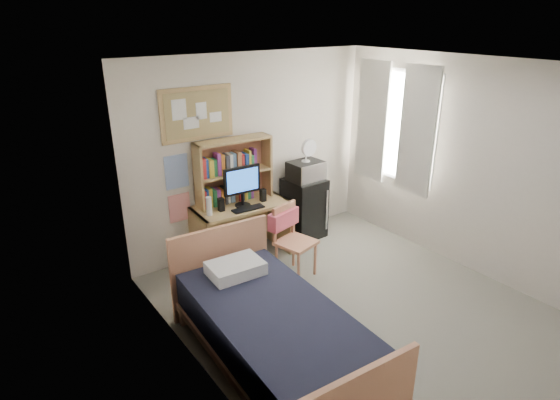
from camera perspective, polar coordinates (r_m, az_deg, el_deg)
floor at (r=5.36m, az=9.49°, el=-13.16°), size 3.60×4.20×0.02m
ceiling at (r=4.43m, az=11.64°, el=15.77°), size 3.60×4.20×0.02m
wall_back at (r=6.28m, az=-3.37°, el=5.76°), size 3.60×0.04×2.60m
wall_left at (r=3.75m, az=-9.27°, el=-6.04°), size 0.04×4.20×2.60m
wall_right at (r=6.11m, az=22.39°, el=3.64°), size 0.04×4.20×2.60m
window_unit at (r=6.67m, az=13.86°, el=8.78°), size 0.10×1.40×1.70m
curtain_left at (r=6.40m, az=16.38°, el=8.00°), size 0.04×0.55×1.70m
curtain_right at (r=6.91m, az=11.18°, el=9.43°), size 0.04×0.55×1.70m
bulletin_board at (r=5.75m, az=-10.08°, el=10.33°), size 0.94×0.03×0.64m
poster_wave at (r=5.80m, az=-12.51°, el=3.38°), size 0.30×0.01×0.42m
poster_japan at (r=5.96m, az=-12.14°, el=-0.91°), size 0.28×0.01×0.36m
desk at (r=6.15m, az=-4.72°, el=-3.81°), size 1.25×0.67×0.76m
desk_chair at (r=5.68m, az=1.98°, el=-5.15°), size 0.56×0.56×0.92m
mini_fridge at (r=6.74m, az=2.94°, el=-0.94°), size 0.52×0.52×0.86m
bed at (r=4.41m, az=-0.59°, el=-16.53°), size 1.21×2.23×0.60m
hutch at (r=5.98m, az=-5.65°, el=3.59°), size 1.02×0.31×0.82m
monitor at (r=5.85m, az=-4.64°, el=1.67°), size 0.50×0.06×0.53m
keyboard at (r=5.83m, az=-3.90°, el=-1.06°), size 0.42×0.15×0.02m
speaker_left at (r=5.79m, az=-7.19°, el=-0.56°), size 0.07×0.07×0.17m
speaker_right at (r=6.05m, az=-2.09°, el=0.60°), size 0.07×0.07×0.16m
water_bottle at (r=5.68m, az=-8.65°, el=-0.75°), size 0.07×0.07×0.23m
hoodie at (r=5.69m, az=0.42°, el=-2.31°), size 0.47×0.24×0.21m
microwave at (r=6.52m, az=3.15°, el=3.58°), size 0.47×0.36×0.27m
desk_fan at (r=6.44m, az=3.20°, el=5.93°), size 0.24×0.24×0.29m
pillow at (r=4.75m, az=-5.44°, el=-8.27°), size 0.56×0.40×0.13m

